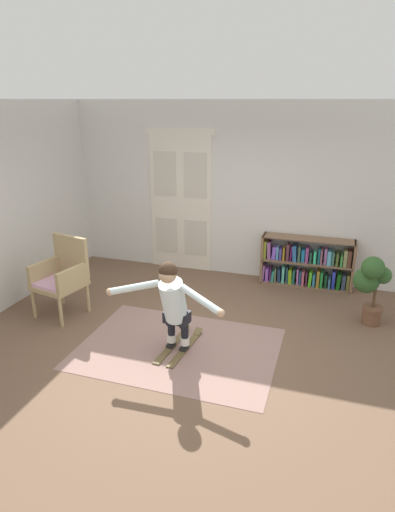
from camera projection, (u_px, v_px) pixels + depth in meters
ground_plane at (194, 348)px, 5.38m from camera, size 7.20×7.20×0.00m
back_wall at (243, 192)px, 7.21m from camera, size 6.00×0.10×2.90m
side_wall_left at (0, 208)px, 6.11m from camera, size 0.10×6.00×2.90m
double_door at (181, 201)px, 7.55m from camera, size 1.22×0.05×2.45m
rug at (178, 348)px, 5.36m from camera, size 2.41×1.73×0.01m
bookshelf at (306, 265)px, 7.06m from camera, size 1.47×0.30×0.82m
wicker_chair at (62, 275)px, 6.09m from camera, size 0.71×0.71×1.10m
potted_plant at (371, 283)px, 5.80m from camera, size 0.49×0.47×0.99m
skis_pair at (179, 345)px, 5.38m from camera, size 0.35×0.91×0.07m
person_skier at (173, 300)px, 5.01m from camera, size 1.45×0.61×1.14m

